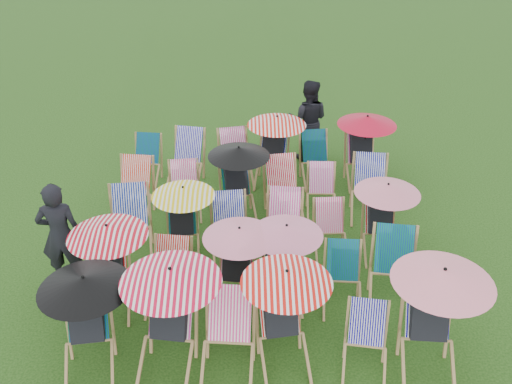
{
  "coord_description": "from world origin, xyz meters",
  "views": [
    {
      "loc": [
        -0.1,
        -7.21,
        5.56
      ],
      "look_at": [
        0.01,
        0.44,
        0.9
      ],
      "focal_mm": 40.0,
      "sensor_mm": 36.0,
      "label": 1
    }
  ],
  "objects_px": {
    "deckchair_0": "(86,323)",
    "deckchair_5": "(433,319)",
    "person_rear": "(308,120)",
    "deckchair_29": "(363,149)",
    "person_left": "(60,234)"
  },
  "relations": [
    {
      "from": "person_rear",
      "to": "deckchair_29",
      "type": "bearing_deg",
      "value": 145.62
    },
    {
      "from": "deckchair_5",
      "to": "person_rear",
      "type": "xyz_separation_m",
      "value": [
        -0.98,
        5.54,
        0.09
      ]
    },
    {
      "from": "deckchair_5",
      "to": "person_left",
      "type": "distance_m",
      "value": 5.16
    },
    {
      "from": "person_left",
      "to": "deckchair_29",
      "type": "bearing_deg",
      "value": -156.51
    },
    {
      "from": "deckchair_0",
      "to": "person_rear",
      "type": "height_order",
      "value": "person_rear"
    },
    {
      "from": "deckchair_0",
      "to": "deckchair_5",
      "type": "relative_size",
      "value": 0.92
    },
    {
      "from": "person_left",
      "to": "person_rear",
      "type": "distance_m",
      "value": 5.47
    },
    {
      "from": "deckchair_0",
      "to": "deckchair_5",
      "type": "bearing_deg",
      "value": -8.24
    },
    {
      "from": "person_left",
      "to": "deckchair_5",
      "type": "bearing_deg",
      "value": 153.59
    },
    {
      "from": "deckchair_29",
      "to": "deckchair_5",
      "type": "bearing_deg",
      "value": -91.75
    },
    {
      "from": "deckchair_5",
      "to": "deckchair_29",
      "type": "distance_m",
      "value": 4.58
    },
    {
      "from": "deckchair_5",
      "to": "person_rear",
      "type": "bearing_deg",
      "value": 105.42
    },
    {
      "from": "person_rear",
      "to": "deckchair_5",
      "type": "bearing_deg",
      "value": 110.63
    },
    {
      "from": "deckchair_0",
      "to": "deckchair_29",
      "type": "relative_size",
      "value": 1.0
    },
    {
      "from": "deckchair_5",
      "to": "person_left",
      "type": "relative_size",
      "value": 0.86
    }
  ]
}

